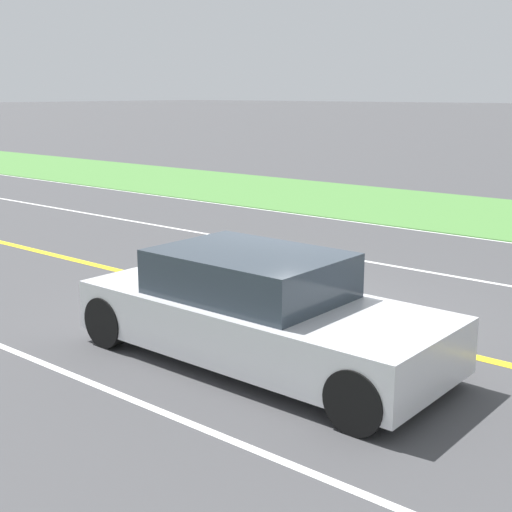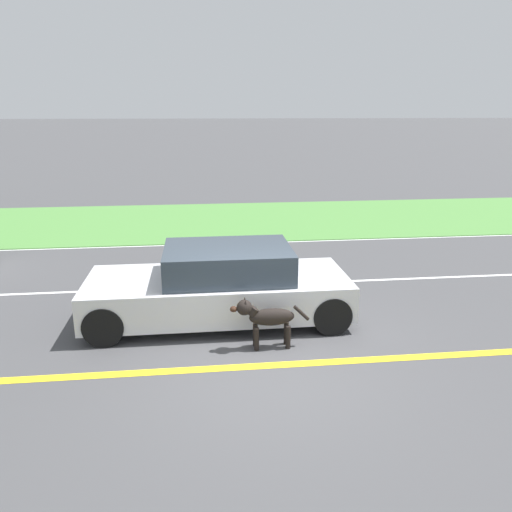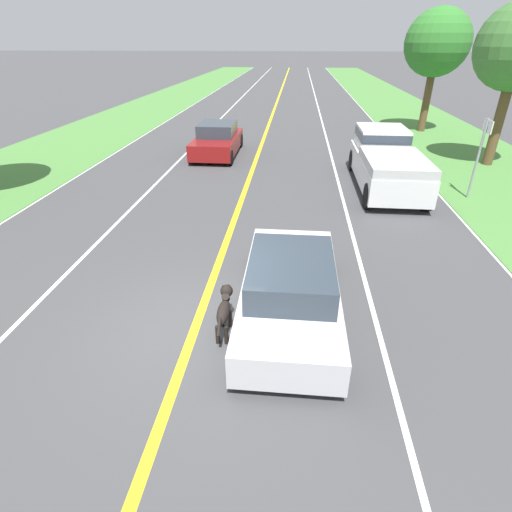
{
  "view_description": "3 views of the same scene",
  "coord_description": "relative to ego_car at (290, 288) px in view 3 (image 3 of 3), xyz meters",
  "views": [
    {
      "loc": [
        8.0,
        5.77,
        3.16
      ],
      "look_at": [
        1.0,
        -0.07,
        1.05
      ],
      "focal_mm": 50.0,
      "sensor_mm": 36.0,
      "label": 1
    },
    {
      "loc": [
        -6.49,
        0.96,
        3.62
      ],
      "look_at": [
        2.06,
        -0.03,
        1.07
      ],
      "focal_mm": 35.0,
      "sensor_mm": 36.0,
      "label": 2
    },
    {
      "loc": [
        1.75,
        -5.92,
        4.89
      ],
      "look_at": [
        1.06,
        1.3,
        0.94
      ],
      "focal_mm": 28.0,
      "sensor_mm": 36.0,
      "label": 3
    }
  ],
  "objects": [
    {
      "name": "roadside_tree_right_far",
      "position": [
        7.48,
        19.0,
        4.05
      ],
      "size": [
        3.51,
        3.51,
        6.47
      ],
      "color": "brown",
      "rests_on": "ground"
    },
    {
      "name": "street_sign",
      "position": [
        6.06,
        7.29,
        1.05
      ],
      "size": [
        0.11,
        0.64,
        2.68
      ],
      "color": "gray",
      "rests_on": "ground"
    },
    {
      "name": "centre_divider_line",
      "position": [
        -1.79,
        -0.63,
        -0.62
      ],
      "size": [
        0.18,
        160.0,
        0.01
      ],
      "primitive_type": "cube",
      "color": "yellow",
      "rests_on": "ground"
    },
    {
      "name": "dog",
      "position": [
        -1.2,
        -0.64,
        -0.11
      ],
      "size": [
        0.25,
        1.25,
        0.84
      ],
      "rotation": [
        0.0,
        0.0,
        0.01
      ],
      "color": "black",
      "rests_on": "ground"
    },
    {
      "name": "ground_plane",
      "position": [
        -1.79,
        -0.63,
        -0.62
      ],
      "size": [
        400.0,
        400.0,
        0.0
      ],
      "primitive_type": "plane",
      "color": "#424244"
    },
    {
      "name": "lane_dash_same_dir",
      "position": [
        1.71,
        -0.63,
        -0.62
      ],
      "size": [
        0.1,
        160.0,
        0.01
      ],
      "primitive_type": "cube",
      "color": "white",
      "rests_on": "ground"
    },
    {
      "name": "ego_car",
      "position": [
        0.0,
        0.0,
        0.0
      ],
      "size": [
        1.87,
        4.54,
        1.33
      ],
      "color": "silver",
      "rests_on": "ground"
    },
    {
      "name": "pickup_truck",
      "position": [
        3.34,
        8.47,
        0.33
      ],
      "size": [
        2.08,
        5.56,
        1.88
      ],
      "color": "silver",
      "rests_on": "ground"
    },
    {
      "name": "oncoming_car",
      "position": [
        -3.71,
        12.39,
        0.05
      ],
      "size": [
        1.93,
        4.28,
        1.44
      ],
      "rotation": [
        0.0,
        0.0,
        3.14
      ],
      "color": "maroon",
      "rests_on": "ground"
    },
    {
      "name": "lane_dash_oncoming",
      "position": [
        -5.29,
        -0.63,
        -0.62
      ],
      "size": [
        0.1,
        160.0,
        0.01
      ],
      "primitive_type": "cube",
      "color": "white",
      "rests_on": "ground"
    }
  ]
}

